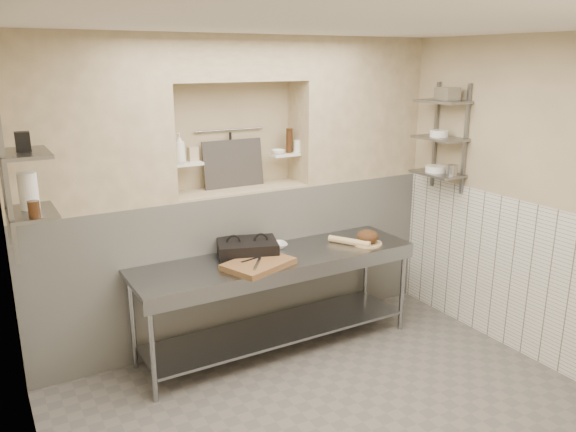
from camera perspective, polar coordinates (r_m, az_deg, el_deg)
floor at (r=4.50m, az=5.48°, el=-20.35°), size 4.00×3.90×0.10m
ceiling at (r=3.65m, az=6.72°, el=19.61°), size 4.00×3.90×0.10m
wall_left at (r=3.18m, az=-25.94°, el=-8.05°), size 0.10×3.90×2.80m
wall_right at (r=5.27m, az=24.48°, el=1.15°), size 0.10×3.90×2.80m
wall_back at (r=5.52m, az=-6.16°, el=3.10°), size 4.00×0.10×2.80m
backwall_lower at (r=5.50m, az=-4.89°, el=-4.53°), size 4.00×0.40×1.40m
alcove_sill at (r=5.30m, az=-5.07°, el=2.70°), size 1.30×0.40×0.02m
backwall_pillar_left at (r=4.79m, az=-19.98°, el=8.84°), size 1.35×0.40×1.40m
backwall_pillar_right at (r=5.86m, az=6.80°, el=10.74°), size 1.35×0.40×1.40m
backwall_header at (r=5.16m, az=-5.40°, el=15.69°), size 1.30×0.40×0.40m
wainscot_left at (r=3.50m, az=-23.49°, el=-18.49°), size 0.02×3.90×1.40m
wainscot_right at (r=5.42m, az=23.27°, el=-6.10°), size 0.02×3.90×1.40m
alcove_shelf_left at (r=5.05m, az=-10.32°, el=5.24°), size 0.28×0.16×0.02m
alcove_shelf_right at (r=5.46m, az=-0.36°, el=6.26°), size 0.28×0.16×0.02m
utensil_rail at (r=5.36m, az=-5.99°, el=8.69°), size 0.70×0.02×0.02m
hanging_steel at (r=5.36m, az=-5.85°, el=6.87°), size 0.02×0.02×0.30m
splash_panel at (r=5.34m, az=-5.58°, el=5.32°), size 0.60×0.08×0.45m
shelf_rail_left_a at (r=4.27m, az=-26.95°, el=3.27°), size 0.03×0.03×0.95m
shelf_rail_left_b at (r=3.88m, az=-26.57°, el=2.21°), size 0.03×0.03×0.95m
wall_shelf_left_lower at (r=4.13m, az=-24.57°, el=0.31°), size 0.30×0.50×0.02m
wall_shelf_left_upper at (r=4.05m, az=-25.21°, el=5.77°), size 0.30×0.50×0.03m
shelf_rail_right_a at (r=5.93m, az=14.75°, el=7.96°), size 0.03×0.03×1.05m
shelf_rail_right_b at (r=5.65m, az=17.58°, el=7.40°), size 0.03×0.03×1.05m
wall_shelf_right_lower at (r=5.75m, az=14.92°, el=4.18°), size 0.30×0.50×0.02m
wall_shelf_right_mid at (r=5.69m, az=15.17°, el=7.64°), size 0.30×0.50×0.02m
wall_shelf_right_upper at (r=5.66m, az=15.43°, el=11.14°), size 0.30×0.50×0.03m
prep_table at (r=5.09m, az=-1.09°, el=-6.86°), size 2.60×0.70×0.90m
panini_press at (r=5.00m, az=-4.15°, el=-3.31°), size 0.61×0.52×0.14m
cutting_board at (r=4.75m, az=-3.02°, el=-4.89°), size 0.66×0.56×0.05m
knife_blade at (r=4.80m, az=-3.53°, el=-4.38°), size 0.27×0.09×0.01m
tongs at (r=4.67m, az=-3.15°, el=-4.87°), size 0.18×0.23×0.02m
mixing_bowl at (r=5.21m, az=-1.16°, el=-3.01°), size 0.22×0.22×0.05m
rolling_pin at (r=5.33m, az=6.24°, el=-2.59°), size 0.27×0.39×0.06m
bread_board at (r=5.37m, az=8.06°, el=-2.77°), size 0.28×0.28×0.02m
bread_loaf at (r=5.35m, az=8.09°, el=-2.05°), size 0.21×0.21×0.12m
bottle_soap at (r=4.97m, az=-10.96°, el=6.74°), size 0.13×0.13×0.27m
jar_alcove at (r=5.11m, az=-9.66°, el=6.24°), size 0.08×0.08×0.13m
bowl_alcove at (r=5.42m, az=-0.99°, el=6.54°), size 0.17×0.17×0.04m
condiment_a at (r=5.51m, az=0.14°, el=7.70°), size 0.06×0.06×0.23m
condiment_b at (r=5.46m, az=0.09°, el=7.53°), size 0.05×0.05×0.21m
condiment_c at (r=5.51m, az=0.93°, el=7.10°), size 0.07×0.07×0.12m
jug_left at (r=4.15m, az=-24.87°, el=2.32°), size 0.12×0.12×0.25m
jar_left at (r=3.92m, az=-24.39°, el=0.62°), size 0.07×0.07×0.11m
box_left_upper at (r=4.05m, az=-25.35°, el=6.85°), size 0.10×0.10×0.13m
bowl_right at (r=5.76m, az=14.75°, el=4.65°), size 0.20×0.20×0.06m
canister_right at (r=5.61m, az=16.33°, el=4.48°), size 0.11×0.11×0.11m
bowl_right_mid at (r=5.70m, az=15.10°, el=8.10°), size 0.18×0.18×0.07m
basket_right at (r=5.62m, az=15.88°, el=11.84°), size 0.17×0.20×0.12m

